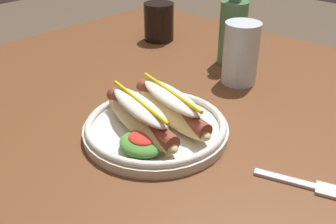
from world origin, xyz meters
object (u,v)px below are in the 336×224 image
object	(u,v)px
soda_cup	(159,22)
glass_bottle	(233,27)
fork	(305,185)
hot_dog_plate	(155,121)
water_cup	(241,53)

from	to	relation	value
soda_cup	glass_bottle	size ratio (longest dim) A/B	0.43
soda_cup	fork	bearing A→B (deg)	-27.89
glass_bottle	hot_dog_plate	bearing A→B (deg)	-75.46
hot_dog_plate	soda_cup	xyz separation A→B (m)	(-0.33, 0.35, 0.02)
hot_dog_plate	water_cup	size ratio (longest dim) A/B	1.88
fork	water_cup	bearing A→B (deg)	120.64
hot_dog_plate	soda_cup	bearing A→B (deg)	133.23
water_cup	soda_cup	bearing A→B (deg)	165.47
fork	soda_cup	distance (m)	0.65
fork	water_cup	distance (m)	0.35
soda_cup	water_cup	world-z (taller)	water_cup
soda_cup	water_cup	xyz separation A→B (m)	(0.32, -0.08, 0.01)
hot_dog_plate	soda_cup	world-z (taller)	soda_cup
soda_cup	hot_dog_plate	bearing A→B (deg)	-46.77
water_cup	glass_bottle	world-z (taller)	glass_bottle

